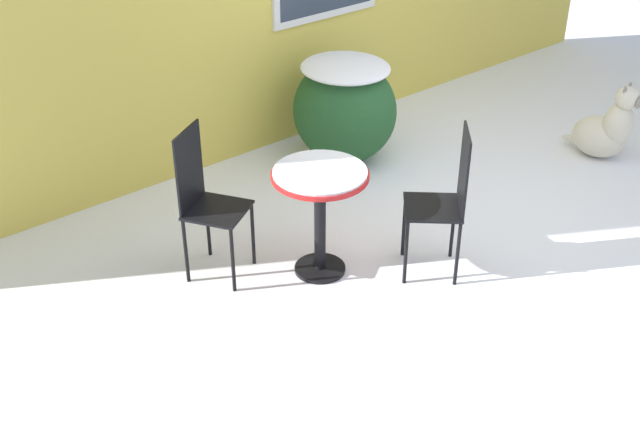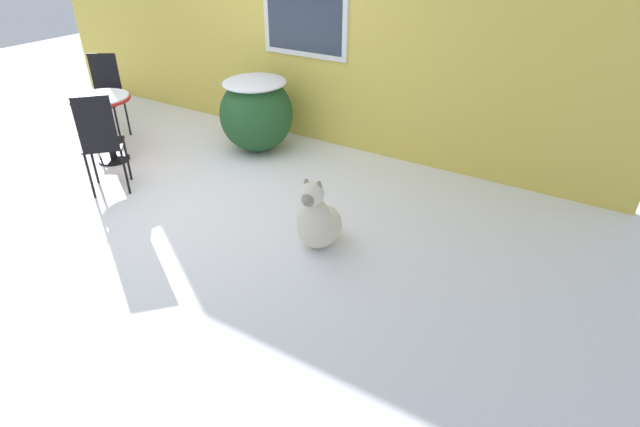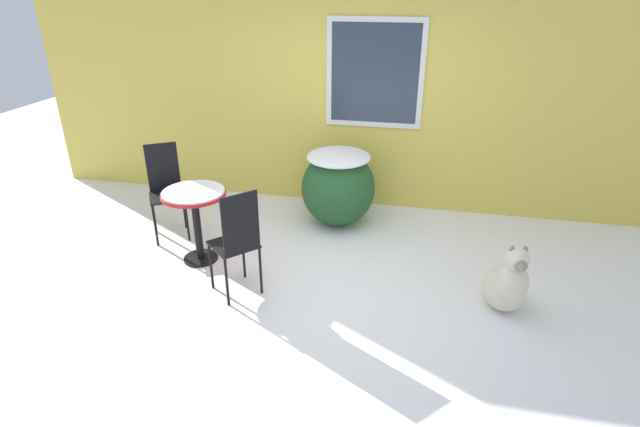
{
  "view_description": "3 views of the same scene",
  "coord_description": "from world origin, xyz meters",
  "px_view_note": "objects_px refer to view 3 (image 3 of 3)",
  "views": [
    {
      "loc": [
        -4.06,
        -3.02,
        3.13
      ],
      "look_at": [
        -1.21,
        0.41,
        0.45
      ],
      "focal_mm": 45.0,
      "sensor_mm": 36.0,
      "label": 1
    },
    {
      "loc": [
        3.6,
        -2.82,
        2.43
      ],
      "look_at": [
        1.72,
        0.21,
        0.3
      ],
      "focal_mm": 28.0,
      "sensor_mm": 36.0,
      "label": 2
    },
    {
      "loc": [
        0.92,
        -3.68,
        2.61
      ],
      "look_at": [
        0.0,
        0.6,
        0.55
      ],
      "focal_mm": 28.0,
      "sensor_mm": 36.0,
      "label": 3
    }
  ],
  "objects_px": {
    "patio_chair_far_side": "(237,240)",
    "dog": "(507,285)",
    "patio_table": "(195,207)",
    "patio_chair_near_table": "(166,187)"
  },
  "relations": [
    {
      "from": "patio_table",
      "to": "patio_chair_near_table",
      "type": "relative_size",
      "value": 0.74
    },
    {
      "from": "patio_chair_near_table",
      "to": "patio_table",
      "type": "bearing_deg",
      "value": -71.44
    },
    {
      "from": "patio_chair_far_side",
      "to": "dog",
      "type": "bearing_deg",
      "value": 139.25
    },
    {
      "from": "patio_table",
      "to": "patio_chair_far_side",
      "type": "height_order",
      "value": "patio_chair_far_side"
    },
    {
      "from": "dog",
      "to": "patio_chair_near_table",
      "type": "bearing_deg",
      "value": 158.12
    },
    {
      "from": "patio_chair_far_side",
      "to": "dog",
      "type": "height_order",
      "value": "patio_chair_far_side"
    },
    {
      "from": "patio_table",
      "to": "dog",
      "type": "distance_m",
      "value": 2.97
    },
    {
      "from": "patio_table",
      "to": "patio_chair_near_table",
      "type": "height_order",
      "value": "patio_chair_near_table"
    },
    {
      "from": "patio_chair_near_table",
      "to": "dog",
      "type": "xyz_separation_m",
      "value": [
        3.5,
        -0.71,
        -0.31
      ]
    },
    {
      "from": "patio_chair_near_table",
      "to": "dog",
      "type": "height_order",
      "value": "patio_chair_near_table"
    }
  ]
}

